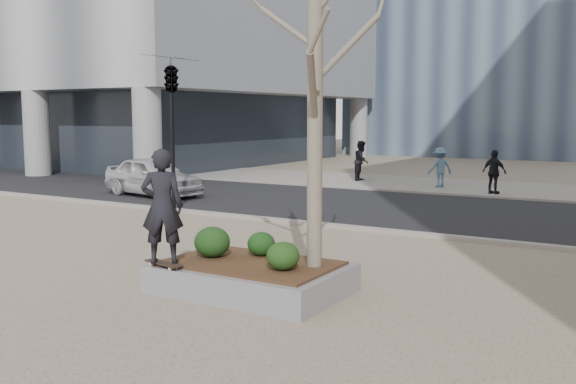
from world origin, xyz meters
The scene contains 16 objects.
ground centered at (0.00, 0.00, 0.00)m, with size 120.00×120.00×0.00m, color gray.
street centered at (0.00, 10.00, 0.01)m, with size 60.00×8.00×0.02m, color black.
far_sidewalk centered at (0.00, 17.00, 0.01)m, with size 60.00×6.00×0.02m, color gray.
planter centered at (1.00, 0.00, 0.23)m, with size 3.00×2.00×0.45m, color gray.
planter_mulch centered at (1.00, 0.00, 0.47)m, with size 2.70×1.70×0.04m, color #382314.
sycamore_tree centered at (2.00, 0.30, 3.79)m, with size 2.80×2.80×6.60m, color gray, non-canonical shape.
shrub_left centered at (0.23, -0.03, 0.75)m, with size 0.61×0.61×0.51m, color #123A14.
shrub_middle centered at (0.88, 0.48, 0.69)m, with size 0.48×0.48×0.40m, color #143812.
shrub_right centered at (1.73, -0.20, 0.71)m, with size 0.52×0.52×0.44m, color #143711.
skateboard centered at (-0.10, -0.88, 0.49)m, with size 0.78×0.20×0.07m, color black, non-canonical shape.
skateboarder centered at (-0.10, -0.88, 1.44)m, with size 0.67×0.44×1.82m, color black.
police_car centered at (-8.92, 8.44, 0.71)m, with size 1.64×4.08×1.39m, color silver.
pedestrian_a centered at (-4.79, 17.12, 0.89)m, with size 0.84×0.65×1.73m, color black.
pedestrian_b centered at (-1.03, 16.28, 0.81)m, with size 1.01×0.58×1.57m, color slate.
pedestrian_c centered at (1.34, 15.12, 0.82)m, with size 0.94×0.39×1.60m, color black.
traffic_light_near centered at (-5.50, 5.60, 2.25)m, with size 0.60×2.48×4.50m, color black, non-canonical shape.
Camera 1 is at (6.76, -8.47, 2.87)m, focal length 40.00 mm.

